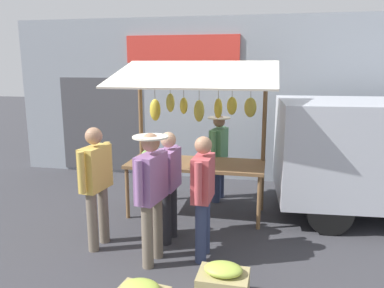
{
  "coord_description": "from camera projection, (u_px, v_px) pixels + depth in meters",
  "views": [
    {
      "loc": [
        -1.17,
        5.86,
        2.45
      ],
      "look_at": [
        0.0,
        0.3,
        1.25
      ],
      "focal_mm": 35.64,
      "sensor_mm": 36.0,
      "label": 1
    }
  ],
  "objects": [
    {
      "name": "produce_crate_side",
      "position": [
        223.0,
        284.0,
        3.98
      ],
      "size": [
        0.54,
        0.41,
        0.42
      ],
      "color": "tan",
      "rests_on": "ground"
    },
    {
      "name": "shopper_in_striped_shirt",
      "position": [
        203.0,
        190.0,
        4.74
      ],
      "size": [
        0.23,
        0.68,
        1.59
      ],
      "rotation": [
        0.0,
        0.0,
        -1.59
      ],
      "color": "navy",
      "rests_on": "ground"
    },
    {
      "name": "ground_plane",
      "position": [
        196.0,
        214.0,
        6.35
      ],
      "size": [
        40.0,
        40.0,
        0.0
      ],
      "primitive_type": "plane",
      "color": "#38383D"
    },
    {
      "name": "street_backdrop",
      "position": [
        213.0,
        100.0,
        8.11
      ],
      "size": [
        9.0,
        0.3,
        3.4
      ],
      "color": "#8C939E",
      "rests_on": "ground"
    },
    {
      "name": "shopper_with_shopping_bag",
      "position": [
        96.0,
        179.0,
        5.03
      ],
      "size": [
        0.28,
        0.7,
        1.65
      ],
      "rotation": [
        0.0,
        0.0,
        -1.69
      ],
      "color": "#726656",
      "rests_on": "ground"
    },
    {
      "name": "shopper_in_grey_tee",
      "position": [
        169.0,
        180.0,
        5.23
      ],
      "size": [
        0.25,
        0.67,
        1.55
      ],
      "rotation": [
        0.0,
        0.0,
        -1.65
      ],
      "color": "#232328",
      "rests_on": "ground"
    },
    {
      "name": "market_stall",
      "position": [
        196.0,
        121.0,
        6.08
      ],
      "size": [
        2.5,
        1.46,
        2.5
      ],
      "color": "brown",
      "rests_on": "ground"
    },
    {
      "name": "shopper_with_ponytail",
      "position": [
        151.0,
        188.0,
        4.6
      ],
      "size": [
        0.43,
        0.7,
        1.65
      ],
      "rotation": [
        0.0,
        0.0,
        -1.73
      ],
      "color": "#726656",
      "rests_on": "ground"
    },
    {
      "name": "vendor_with_sunhat",
      "position": [
        219.0,
        151.0,
        6.82
      ],
      "size": [
        0.4,
        0.67,
        1.56
      ],
      "rotation": [
        0.0,
        0.0,
        1.4
      ],
      "color": "navy",
      "rests_on": "ground"
    }
  ]
}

